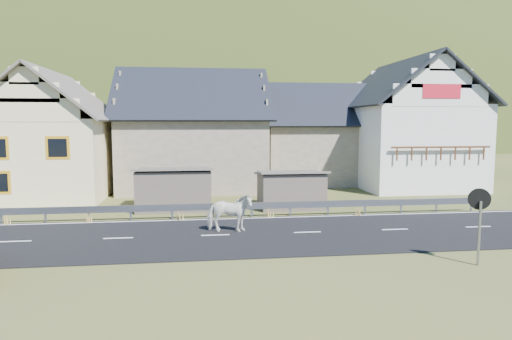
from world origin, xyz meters
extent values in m
plane|color=#38451D|center=(0.00, 0.00, 0.00)|extent=(160.00, 160.00, 0.00)
cube|color=black|center=(0.00, 0.00, 0.02)|extent=(60.00, 7.00, 0.04)
cube|color=silver|center=(0.00, 0.00, 0.04)|extent=(60.00, 6.60, 0.01)
cube|color=#93969B|center=(0.00, 3.68, 0.58)|extent=(28.00, 0.08, 0.34)
cube|color=#93969B|center=(-10.00, 3.70, 0.35)|extent=(0.10, 0.06, 0.70)
cube|color=#93969B|center=(-8.00, 3.70, 0.35)|extent=(0.10, 0.06, 0.70)
cube|color=#93969B|center=(-6.00, 3.70, 0.35)|extent=(0.10, 0.06, 0.70)
cube|color=#93969B|center=(-4.00, 3.70, 0.35)|extent=(0.10, 0.06, 0.70)
cube|color=#93969B|center=(-2.00, 3.70, 0.35)|extent=(0.10, 0.06, 0.70)
cube|color=#93969B|center=(0.00, 3.70, 0.35)|extent=(0.10, 0.06, 0.70)
cube|color=#93969B|center=(2.00, 3.70, 0.35)|extent=(0.10, 0.06, 0.70)
cube|color=#93969B|center=(4.00, 3.70, 0.35)|extent=(0.10, 0.06, 0.70)
cube|color=#93969B|center=(6.00, 3.70, 0.35)|extent=(0.10, 0.06, 0.70)
cube|color=#93969B|center=(8.00, 3.70, 0.35)|extent=(0.10, 0.06, 0.70)
cube|color=#93969B|center=(10.00, 3.70, 0.35)|extent=(0.10, 0.06, 0.70)
cube|color=#93969B|center=(12.00, 3.70, 0.35)|extent=(0.10, 0.06, 0.70)
cube|color=#93969B|center=(14.00, 3.70, 0.35)|extent=(0.10, 0.06, 0.70)
cube|color=#6A5E52|center=(-2.00, 6.50, 1.10)|extent=(4.30, 3.30, 2.40)
cube|color=#6A5E52|center=(4.50, 6.00, 1.00)|extent=(3.80, 2.90, 2.20)
cube|color=#FFEEB9|center=(-10.00, 12.00, 2.50)|extent=(7.00, 9.00, 5.00)
cube|color=orange|center=(-8.40, 7.50, 3.40)|extent=(1.30, 0.12, 1.30)
cube|color=tan|center=(-12.00, 13.50, 6.56)|extent=(0.70, 0.70, 2.40)
cube|color=tan|center=(-1.00, 15.00, 2.50)|extent=(10.00, 9.00, 5.00)
cube|color=tan|center=(9.00, 17.00, 2.30)|extent=(9.00, 8.00, 4.60)
cube|color=white|center=(15.00, 14.00, 3.00)|extent=(8.00, 10.00, 6.00)
cube|color=red|center=(15.00, 8.97, 6.80)|extent=(2.60, 0.06, 0.90)
cube|color=brown|center=(15.00, 8.75, 3.20)|extent=(6.80, 0.12, 0.12)
ellipsoid|color=#2D3917|center=(5.00, 180.00, -20.00)|extent=(440.00, 280.00, 260.00)
imported|color=white|center=(0.63, 0.52, 0.89)|extent=(1.21, 2.13, 1.71)
cylinder|color=#93969B|center=(8.61, -5.14, 1.10)|extent=(0.09, 0.09, 2.20)
cylinder|color=black|center=(8.61, -5.05, 2.25)|extent=(0.69, 0.32, 0.72)
cylinder|color=white|center=(8.61, -5.01, 2.25)|extent=(0.58, 0.26, 0.61)
camera|label=1|loc=(-0.73, -18.99, 4.80)|focal=32.00mm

